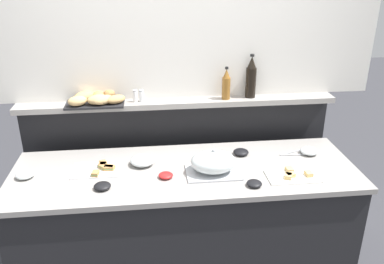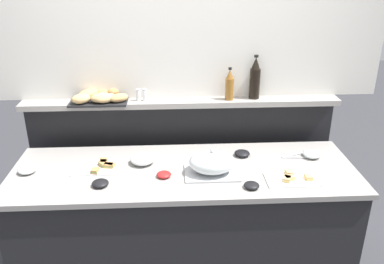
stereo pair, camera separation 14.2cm
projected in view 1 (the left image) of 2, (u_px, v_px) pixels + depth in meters
ground_plane at (179, 231)px, 3.53m from camera, size 12.00×12.00×0.00m
buffet_counter at (186, 229)px, 2.79m from camera, size 2.21×0.74×0.94m
back_ledge_unit at (179, 168)px, 3.22m from camera, size 2.29×0.22×1.25m
upper_wall_panel at (176, 0)px, 2.73m from camera, size 2.89×0.08×1.35m
sandwich_platter_front at (99, 169)px, 2.58m from camera, size 0.30×0.21×0.04m
sandwich_platter_rear at (293, 176)px, 2.51m from camera, size 0.32×0.18×0.04m
serving_cloche at (213, 163)px, 2.53m from camera, size 0.34×0.24×0.17m
glass_bowl_large at (309, 151)px, 2.80m from camera, size 0.12×0.12×0.05m
glass_bowl_medium at (143, 161)px, 2.65m from camera, size 0.16×0.16×0.06m
glass_bowl_small at (25, 175)px, 2.50m from camera, size 0.11×0.11×0.05m
condiment_bowl_dark at (241, 152)px, 2.79m from camera, size 0.11×0.11×0.04m
condiment_bowl_teal at (254, 183)px, 2.41m from camera, size 0.09×0.09×0.03m
condiment_bowl_red at (102, 186)px, 2.38m from camera, size 0.10×0.10×0.04m
condiment_bowl_cream at (166, 175)px, 2.50m from camera, size 0.09×0.09×0.03m
serving_tongs at (291, 154)px, 2.80m from camera, size 0.19×0.08×0.01m
vinegar_bottle_amber at (226, 85)px, 2.90m from camera, size 0.06×0.06×0.24m
wine_bottle_dark at (251, 78)px, 2.92m from camera, size 0.08×0.08×0.32m
salt_shaker at (135, 96)px, 2.86m from camera, size 0.03×0.03×0.09m
pepper_shaker at (142, 96)px, 2.87m from camera, size 0.03×0.03×0.09m
bread_basket at (97, 99)px, 2.82m from camera, size 0.43×0.30×0.08m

